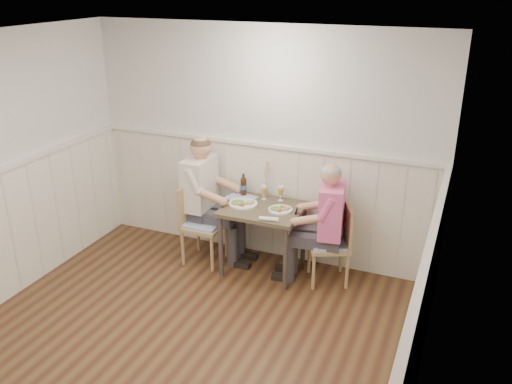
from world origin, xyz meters
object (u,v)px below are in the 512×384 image
at_px(chair_left, 200,221).
at_px(diner_cream, 204,207).
at_px(chair_right, 334,241).
at_px(beer_bottle, 244,186).
at_px(grass_vase, 265,179).
at_px(dining_table, 263,217).
at_px(man_in_pink, 326,233).

height_order(chair_left, diner_cream, diner_cream).
bearing_deg(chair_right, beer_bottle, 171.36).
relative_size(chair_right, chair_left, 0.95).
xyz_separation_m(diner_cream, grass_vase, (0.63, 0.26, 0.34)).
bearing_deg(dining_table, man_in_pink, 2.43).
distance_m(chair_right, chair_left, 1.52).
bearing_deg(beer_bottle, grass_vase, 17.89).
bearing_deg(beer_bottle, diner_cream, -155.69).
bearing_deg(dining_table, chair_right, 5.23).
bearing_deg(beer_bottle, dining_table, -35.66).
relative_size(chair_right, beer_bottle, 3.41).
height_order(man_in_pink, beer_bottle, man_in_pink).
xyz_separation_m(dining_table, grass_vase, (-0.11, 0.31, 0.30)).
relative_size(diner_cream, grass_vase, 3.34).
bearing_deg(man_in_pink, grass_vase, 160.75).
xyz_separation_m(chair_right, grass_vase, (-0.88, 0.24, 0.48)).
relative_size(chair_left, diner_cream, 0.62).
height_order(man_in_pink, diner_cream, diner_cream).
relative_size(dining_table, man_in_pink, 0.62).
bearing_deg(beer_bottle, chair_left, -143.54).
relative_size(man_in_pink, diner_cream, 0.92).
height_order(chair_right, chair_left, chair_left).
bearing_deg(diner_cream, beer_bottle, 24.31).
xyz_separation_m(man_in_pink, beer_bottle, (-1.03, 0.21, 0.30)).
bearing_deg(chair_left, dining_table, 4.97).
relative_size(man_in_pink, beer_bottle, 5.32).
height_order(diner_cream, grass_vase, diner_cream).
xyz_separation_m(man_in_pink, diner_cream, (-1.44, 0.02, 0.05)).
height_order(chair_right, grass_vase, grass_vase).
distance_m(dining_table, diner_cream, 0.74).
distance_m(diner_cream, grass_vase, 0.76).
relative_size(beer_bottle, grass_vase, 0.58).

